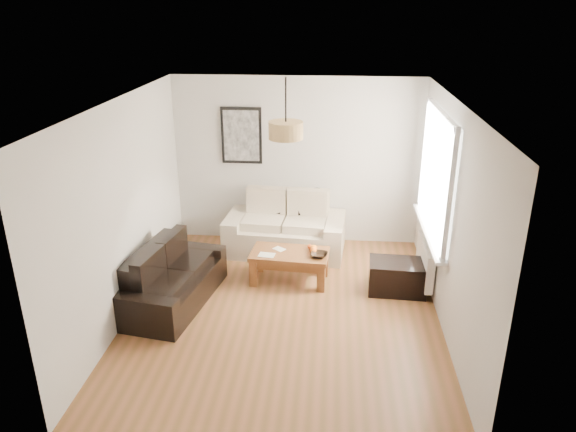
# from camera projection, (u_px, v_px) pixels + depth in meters

# --- Properties ---
(floor) EXTENTS (4.50, 4.50, 0.00)m
(floor) POSITION_uv_depth(u_px,v_px,m) (284.00, 312.00, 6.74)
(floor) COLOR brown
(floor) RESTS_ON ground
(ceiling) EXTENTS (3.80, 4.50, 0.00)m
(ceiling) POSITION_uv_depth(u_px,v_px,m) (283.00, 102.00, 5.78)
(ceiling) COLOR white
(ceiling) RESTS_ON floor
(wall_back) EXTENTS (3.80, 0.04, 2.60)m
(wall_back) POSITION_uv_depth(u_px,v_px,m) (297.00, 162.00, 8.34)
(wall_back) COLOR silver
(wall_back) RESTS_ON floor
(wall_front) EXTENTS (3.80, 0.04, 2.60)m
(wall_front) POSITION_uv_depth(u_px,v_px,m) (257.00, 322.00, 4.18)
(wall_front) COLOR silver
(wall_front) RESTS_ON floor
(wall_left) EXTENTS (0.04, 4.50, 2.60)m
(wall_left) POSITION_uv_depth(u_px,v_px,m) (125.00, 210.00, 6.41)
(wall_left) COLOR silver
(wall_left) RESTS_ON floor
(wall_right) EXTENTS (0.04, 4.50, 2.60)m
(wall_right) POSITION_uv_depth(u_px,v_px,m) (451.00, 220.00, 6.11)
(wall_right) COLOR silver
(wall_right) RESTS_ON floor
(window_bay) EXTENTS (0.14, 1.90, 1.60)m
(window_bay) POSITION_uv_depth(u_px,v_px,m) (437.00, 174.00, 6.74)
(window_bay) COLOR white
(window_bay) RESTS_ON wall_right
(radiator) EXTENTS (0.10, 0.90, 0.52)m
(radiator) POSITION_uv_depth(u_px,v_px,m) (425.00, 261.00, 7.20)
(radiator) COLOR white
(radiator) RESTS_ON wall_right
(poster) EXTENTS (0.62, 0.04, 0.87)m
(poster) POSITION_uv_depth(u_px,v_px,m) (242.00, 136.00, 8.23)
(poster) COLOR black
(poster) RESTS_ON wall_back
(pendant_shade) EXTENTS (0.40, 0.40, 0.20)m
(pendant_shade) POSITION_uv_depth(u_px,v_px,m) (286.00, 130.00, 6.19)
(pendant_shade) COLOR tan
(pendant_shade) RESTS_ON ceiling
(loveseat_cream) EXTENTS (1.85, 1.11, 0.89)m
(loveseat_cream) POSITION_uv_depth(u_px,v_px,m) (285.00, 224.00, 8.23)
(loveseat_cream) COLOR beige
(loveseat_cream) RESTS_ON floor
(sofa_leather) EXTENTS (1.09, 1.79, 0.72)m
(sofa_leather) POSITION_uv_depth(u_px,v_px,m) (173.00, 276.00, 6.84)
(sofa_leather) COLOR black
(sofa_leather) RESTS_ON floor
(coffee_table) EXTENTS (1.09, 0.66, 0.43)m
(coffee_table) POSITION_uv_depth(u_px,v_px,m) (290.00, 266.00, 7.42)
(coffee_table) COLOR brown
(coffee_table) RESTS_ON floor
(ottoman) EXTENTS (0.77, 0.52, 0.43)m
(ottoman) POSITION_uv_depth(u_px,v_px,m) (397.00, 277.00, 7.15)
(ottoman) COLOR black
(ottoman) RESTS_ON floor
(cushion_left) EXTENTS (0.41, 0.19, 0.40)m
(cushion_left) POSITION_uv_depth(u_px,v_px,m) (270.00, 200.00, 8.34)
(cushion_left) COLOR black
(cushion_left) RESTS_ON loveseat_cream
(cushion_right) EXTENTS (0.40, 0.26, 0.38)m
(cushion_right) POSITION_uv_depth(u_px,v_px,m) (308.00, 201.00, 8.30)
(cushion_right) COLOR black
(cushion_right) RESTS_ON loveseat_cream
(fruit_bowl) EXTENTS (0.27, 0.27, 0.06)m
(fruit_bowl) POSITION_uv_depth(u_px,v_px,m) (319.00, 255.00, 7.20)
(fruit_bowl) COLOR black
(fruit_bowl) RESTS_ON coffee_table
(orange_a) EXTENTS (0.10, 0.10, 0.09)m
(orange_a) POSITION_uv_depth(u_px,v_px,m) (313.00, 250.00, 7.30)
(orange_a) COLOR orange
(orange_a) RESTS_ON fruit_bowl
(orange_b) EXTENTS (0.11, 0.11, 0.10)m
(orange_b) POSITION_uv_depth(u_px,v_px,m) (314.00, 248.00, 7.36)
(orange_b) COLOR orange
(orange_b) RESTS_ON fruit_bowl
(orange_c) EXTENTS (0.08, 0.08, 0.07)m
(orange_c) POSITION_uv_depth(u_px,v_px,m) (310.00, 247.00, 7.42)
(orange_c) COLOR #E24E13
(orange_c) RESTS_ON fruit_bowl
(papers) EXTENTS (0.23, 0.18, 0.01)m
(papers) POSITION_uv_depth(u_px,v_px,m) (267.00, 255.00, 7.26)
(papers) COLOR white
(papers) RESTS_ON coffee_table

